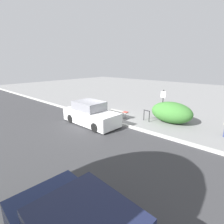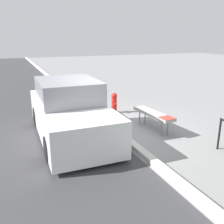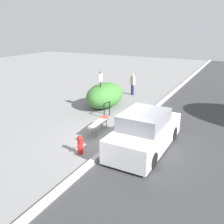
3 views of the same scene
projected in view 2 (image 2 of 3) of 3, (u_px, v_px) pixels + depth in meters
name	position (u px, v px, depth m)	size (l,w,h in m)	color
ground_plane	(114.00, 131.00, 7.54)	(60.00, 60.00, 0.00)	gray
curb	(114.00, 129.00, 7.53)	(60.00, 0.20, 0.13)	#B7B7B2
bench	(154.00, 114.00, 7.51)	(1.64, 0.52, 0.57)	gray
fire_hydrant	(114.00, 102.00, 9.26)	(0.36, 0.22, 0.77)	red
parked_car_near	(70.00, 112.00, 7.00)	(4.25, 1.85, 1.61)	black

